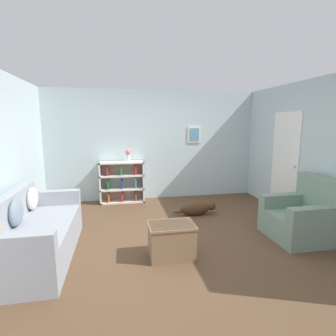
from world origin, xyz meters
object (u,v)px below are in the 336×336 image
Objects in this scene: dog at (197,208)px; vase at (128,155)px; coffee_table at (171,239)px; bookshelf at (122,182)px; recliner_chair at (303,217)px; couch at (33,235)px.

dog is 2.02m from vase.
coffee_table is 2.26× the size of vase.
recliner_chair is at bearing -42.58° from bookshelf.
dog is (2.69, 1.22, -0.20)m from couch.
coffee_table is at bearing -174.74° from recliner_chair.
coffee_table is 0.70× the size of dog.
couch is at bearing -120.01° from vase.
vase is at bearing 59.99° from couch.
couch reaches higher than dog.
vase is at bearing 136.05° from recliner_chair.
vase reaches higher than recliner_chair.
recliner_chair is (2.79, -2.56, -0.13)m from bookshelf.
vase is at bearing 99.44° from coffee_table.
recliner_chair reaches higher than bookshelf.
dog is at bearing 24.38° from couch.
coffee_table is (-2.18, -0.20, -0.10)m from recliner_chair.
vase reaches higher than bookshelf.
recliner_chair is at bearing 5.26° from coffee_table.
vase reaches higher than dog.
coffee_table is 1.77m from dog.
bookshelf reaches higher than couch.
bookshelf reaches higher than dog.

